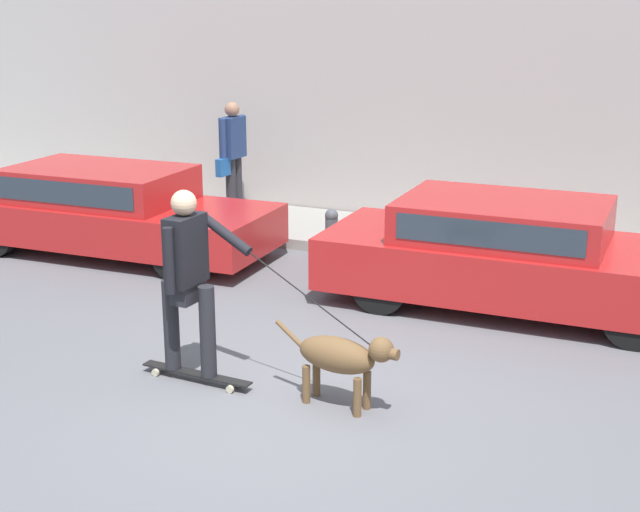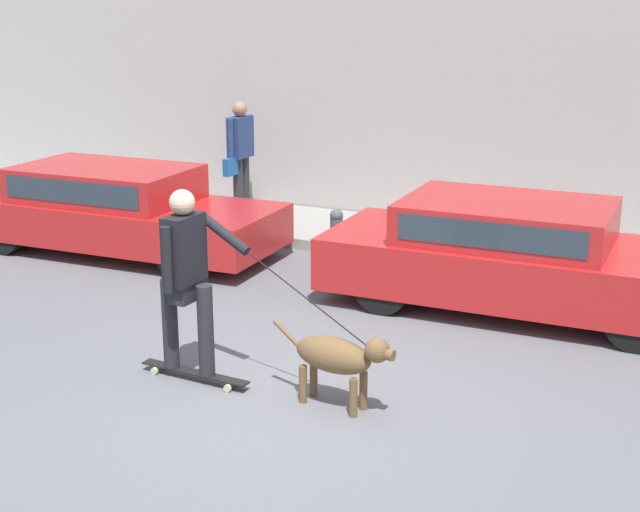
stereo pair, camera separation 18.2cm
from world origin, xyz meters
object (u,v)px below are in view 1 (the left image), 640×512
(parked_car_1, at_px, (513,256))
(skateboarder, at_px, (188,275))
(parked_car_0, at_px, (109,211))
(dog, at_px, (342,357))
(fire_hydrant, at_px, (331,233))
(pedestrian_with_bag, at_px, (233,152))

(parked_car_1, distance_m, skateboarder, 3.93)
(parked_car_0, bearing_deg, skateboarder, -46.13)
(parked_car_0, relative_size, skateboarder, 1.94)
(parked_car_0, xyz_separation_m, parked_car_1, (5.54, 0.00, 0.03))
(dog, relative_size, fire_hydrant, 1.70)
(pedestrian_with_bag, xyz_separation_m, fire_hydrant, (2.25, -1.36, -0.73))
(pedestrian_with_bag, relative_size, fire_hydrant, 2.44)
(dog, bearing_deg, skateboarder, -170.46)
(dog, distance_m, pedestrian_with_bag, 6.82)
(fire_hydrant, bearing_deg, pedestrian_with_bag, 148.83)
(parked_car_1, bearing_deg, fire_hydrant, 160.10)
(parked_car_1, distance_m, fire_hydrant, 2.77)
(dog, bearing_deg, fire_hydrant, 121.89)
(parked_car_0, bearing_deg, fire_hydrant, 15.06)
(parked_car_0, distance_m, pedestrian_with_bag, 2.42)
(fire_hydrant, bearing_deg, dog, -65.60)
(dog, bearing_deg, parked_car_0, 154.00)
(parked_car_1, xyz_separation_m, fire_hydrant, (-2.61, 0.90, -0.24))
(dog, height_order, pedestrian_with_bag, pedestrian_with_bag)
(skateboarder, distance_m, pedestrian_with_bag, 6.07)
(skateboarder, bearing_deg, fire_hydrant, 97.84)
(parked_car_1, relative_size, skateboarder, 1.85)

